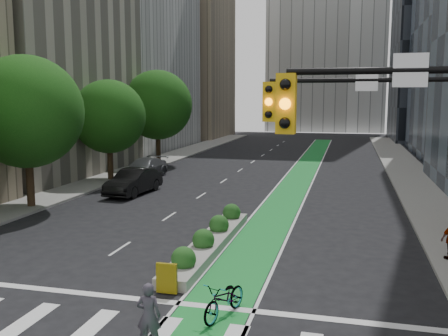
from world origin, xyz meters
The scene contains 15 objects.
ground centered at (0.00, 0.00, 0.00)m, with size 160.00×160.00×0.00m, color black.
sidewalk_left centered at (-11.80, 25.00, 0.07)m, with size 3.60×90.00×0.15m, color gray.
sidewalk_right centered at (11.80, 25.00, 0.07)m, with size 3.60×90.00×0.15m, color gray.
bike_lane_paint centered at (3.00, 30.00, 0.01)m, with size 2.20×70.00×0.01m, color #188530.
building_tan_far centered at (-20.00, 66.00, 13.00)m, with size 14.00×16.00×26.00m, color tan.
building_dark_end centered at (20.00, 68.00, 14.00)m, with size 14.00×18.00×28.00m, color black.
tree_mid centered at (-11.00, 12.00, 5.57)m, with size 6.40×6.40×8.78m.
tree_midfar centered at (-11.00, 22.00, 4.95)m, with size 5.60×5.60×7.76m.
tree_far centered at (-11.00, 32.00, 5.69)m, with size 6.60×6.60×9.00m.
signal_right centered at (8.67, 0.47, 4.80)m, with size 5.82×0.51×7.20m.
median_planter centered at (1.20, 7.04, 0.37)m, with size 1.20×10.26×1.10m.
bicycle centered at (3.43, 0.64, 0.55)m, with size 0.73×2.09×1.10m, color gray.
cyclist centered at (2.00, -1.61, 0.87)m, with size 0.63×0.42×1.74m, color #3D3843.
parked_car_left_mid centered at (-7.00, 17.40, 0.85)m, with size 1.80×5.17×1.70m, color black.
parked_car_left_far centered at (-9.03, 23.92, 0.78)m, with size 2.20×5.41×1.57m, color #4F5154.
Camera 1 is at (6.79, -12.80, 6.35)m, focal length 40.00 mm.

